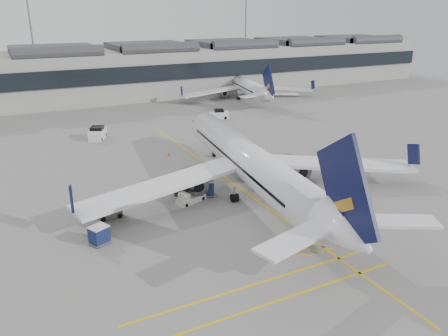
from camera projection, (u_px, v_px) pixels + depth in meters
name	position (u px, v px, depth m)	size (l,w,h in m)	color
ground	(186.00, 234.00, 41.38)	(220.00, 220.00, 0.00)	gray
terminal	(66.00, 74.00, 99.59)	(200.00, 20.45, 12.40)	#9E9E99
light_masts	(46.00, 33.00, 107.83)	(113.00, 0.60, 25.45)	slate
apron_markings	(230.00, 181.00, 54.02)	(0.25, 60.00, 0.01)	gold
airliner_main	(251.00, 164.00, 49.82)	(40.10, 44.06, 11.74)	white
airliner_far	(246.00, 86.00, 104.20)	(32.56, 35.90, 9.64)	white
belt_loader	(190.00, 198.00, 47.99)	(4.24, 2.48, 1.68)	silver
baggage_cart_a	(200.00, 188.00, 49.25)	(1.80, 1.49, 1.89)	gray
baggage_cart_b	(206.00, 187.00, 49.42)	(2.24, 2.06, 1.93)	gray
baggage_cart_c	(180.00, 185.00, 50.13)	(2.00, 1.77, 1.82)	gray
baggage_cart_d	(99.00, 234.00, 39.31)	(2.06, 1.92, 1.73)	gray
ramp_agent_a	(184.00, 193.00, 48.43)	(0.60, 0.40, 1.66)	#E24A0B
ramp_agent_b	(194.00, 192.00, 48.56)	(0.85, 0.66, 1.74)	#F9430D
pushback_tug	(109.00, 212.00, 44.40)	(2.48, 1.65, 1.33)	#56594B
safety_cone_nose	(169.00, 154.00, 63.44)	(0.39, 0.39, 0.54)	#F24C0A
safety_cone_engine	(297.00, 194.00, 49.65)	(0.35, 0.35, 0.49)	#F24C0A
service_van_mid	(98.00, 133.00, 71.36)	(3.64, 4.57, 2.10)	silver
service_van_right	(219.00, 115.00, 84.82)	(3.96, 2.88, 1.83)	silver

